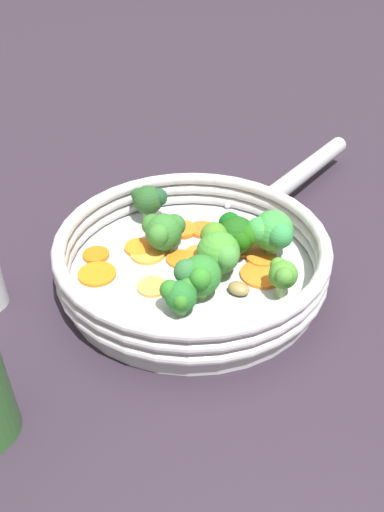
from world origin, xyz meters
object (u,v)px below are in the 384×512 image
object	(u,v)px
carrot_slice_12	(96,255)
broccoli_floret_4	(198,275)
carrot_slice_8	(261,258)
broccoli_floret_1	(237,234)
skillet	(192,273)
carrot_slice_3	(203,230)
broccoli_floret_6	(180,295)
broccoli_floret_7	(270,232)
broccoli_floret_2	(149,200)
broccoli_floret_3	(219,249)
carrot_slice_2	(219,249)
carrot_slice_4	(180,259)
carrot_slice_0	(203,255)
carrot_slice_9	(262,274)
broccoli_floret_5	(282,274)
mushroom_piece_0	(239,289)
carrot_slice_10	(139,247)
carrot_slice_1	(152,287)
carrot_slice_11	(182,230)
broccoli_floret_0	(163,231)
carrot_slice_5	(97,274)
carrot_slice_7	(148,253)

from	to	relation	value
carrot_slice_12	broccoli_floret_4	xyz separation A→B (m)	(-0.13, 0.02, 0.03)
carrot_slice_8	broccoli_floret_1	distance (m)	0.04
skillet	carrot_slice_3	distance (m)	0.07
broccoli_floret_6	broccoli_floret_7	bearing A→B (deg)	-112.99
broccoli_floret_2	broccoli_floret_3	distance (m)	0.13
carrot_slice_2	broccoli_floret_6	world-z (taller)	broccoli_floret_6
carrot_slice_4	carrot_slice_0	bearing A→B (deg)	-139.77
skillet	carrot_slice_9	distance (m)	0.08
carrot_slice_8	carrot_slice_0	bearing A→B (deg)	17.24
broccoli_floret_5	mushroom_piece_0	world-z (taller)	broccoli_floret_5
broccoli_floret_1	broccoli_floret_2	world-z (taller)	broccoli_floret_1
carrot_slice_10	broccoli_floret_3	bearing A→B (deg)	178.95
carrot_slice_1	carrot_slice_10	bearing A→B (deg)	-50.30
carrot_slice_4	carrot_slice_11	world-z (taller)	carrot_slice_11
carrot_slice_3	carrot_slice_10	size ratio (longest dim) A/B	0.99
carrot_slice_2	broccoli_floret_0	world-z (taller)	broccoli_floret_0
carrot_slice_0	broccoli_floret_6	xyz separation A→B (m)	(-0.02, 0.09, 0.02)
carrot_slice_8	broccoli_floret_1	size ratio (longest dim) A/B	0.67
carrot_slice_3	broccoli_floret_1	size ratio (longest dim) A/B	0.66
broccoli_floret_4	broccoli_floret_1	bearing A→B (deg)	-97.51
skillet	broccoli_floret_3	world-z (taller)	broccoli_floret_3
carrot_slice_5	broccoli_floret_7	distance (m)	0.20
skillet	carrot_slice_0	bearing A→B (deg)	-97.96
carrot_slice_2	broccoli_floret_3	bearing A→B (deg)	110.20
carrot_slice_10	broccoli_floret_3	xyz separation A→B (m)	(-0.10, 0.00, 0.03)
carrot_slice_9	broccoli_floret_5	distance (m)	0.04
carrot_slice_9	carrot_slice_3	bearing A→B (deg)	-30.82
carrot_slice_10	broccoli_floret_0	size ratio (longest dim) A/B	0.65
broccoli_floret_4	carrot_slice_3	bearing A→B (deg)	-69.54
carrot_slice_1	carrot_slice_2	world-z (taller)	carrot_slice_2
carrot_slice_4	carrot_slice_10	size ratio (longest dim) A/B	0.96
skillet	carrot_slice_12	xyz separation A→B (m)	(0.11, 0.03, 0.01)
carrot_slice_1	carrot_slice_7	xyz separation A→B (m)	(0.03, -0.05, 0.00)
carrot_slice_5	carrot_slice_10	xyz separation A→B (m)	(-0.02, -0.06, 0.00)
carrot_slice_1	carrot_slice_4	distance (m)	0.06
carrot_slice_0	broccoli_floret_3	distance (m)	0.04
broccoli_floret_3	skillet	bearing A→B (deg)	8.24
broccoli_floret_4	broccoli_floret_6	world-z (taller)	broccoli_floret_4
broccoli_floret_5	mushroom_piece_0	distance (m)	0.05
broccoli_floret_0	broccoli_floret_6	distance (m)	0.11
carrot_slice_0	carrot_slice_2	bearing A→B (deg)	-126.04
carrot_slice_7	carrot_slice_11	world-z (taller)	carrot_slice_11
carrot_slice_1	broccoli_floret_2	size ratio (longest dim) A/B	0.68
carrot_slice_9	broccoli_floret_0	bearing A→B (deg)	-0.11
broccoli_floret_3	mushroom_piece_0	xyz separation A→B (m)	(-0.03, 0.03, -0.02)
carrot_slice_8	broccoli_floret_2	size ratio (longest dim) A/B	0.72
carrot_slice_12	carrot_slice_4	bearing A→B (deg)	-160.48
carrot_slice_7	carrot_slice_0	bearing A→B (deg)	-159.74
carrot_slice_11	carrot_slice_12	distance (m)	0.11
broccoli_floret_0	carrot_slice_0	bearing A→B (deg)	-171.05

